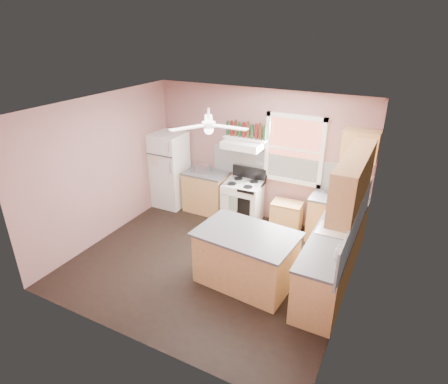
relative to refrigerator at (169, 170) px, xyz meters
The scene contains 32 objects.
floor 2.66m from the refrigerator, 39.33° to the right, with size 4.50×4.50×0.00m, color black.
ceiling 3.14m from the refrigerator, 39.33° to the right, with size 4.50×4.50×0.00m, color white.
wall_back 2.06m from the refrigerator, 12.36° to the left, with size 4.50×0.05×2.70m, color #8B605C.
wall_right 4.55m from the refrigerator, 20.71° to the right, with size 0.05×4.00×2.70m, color #8B605C.
wall_left 1.71m from the refrigerator, 101.50° to the right, with size 0.05×4.00×2.70m, color #8B605C.
backsplash_back 2.45m from the refrigerator, ahead, with size 2.90×0.03×0.55m, color white.
backsplash_right 4.39m from the refrigerator, 17.23° to the right, with size 0.03×2.60×0.55m, color white.
window_view 2.83m from the refrigerator, ahead, with size 1.00×0.02×1.20m, color brown.
window_frame 2.83m from the refrigerator, ahead, with size 1.16×0.07×1.36m, color white.
refrigerator is the anchor object (origin of this frame).
base_cabinet_left 0.98m from the refrigerator, ahead, with size 0.90×0.60×0.86m, color #AE8248.
counter_left 0.90m from the refrigerator, ahead, with size 0.92×0.62×0.04m, color #49494C.
toaster 0.86m from the refrigerator, ahead, with size 0.28×0.16×0.18m, color silver.
stove 1.84m from the refrigerator, ahead, with size 0.74×0.64×0.86m, color white.
range_hood 1.90m from the refrigerator, ahead, with size 0.78×0.50×0.14m, color white.
bottle_shelf 1.95m from the refrigerator, ahead, with size 0.90×0.26×0.03m, color white.
cart 2.79m from the refrigerator, ahead, with size 0.58×0.39×0.58m, color #AE8248.
base_cabinet_corner 3.72m from the refrigerator, ahead, with size 1.00×0.60×0.86m, color #AE8248.
base_cabinet_right 4.13m from the refrigerator, 18.40° to the right, with size 0.60×2.20×0.86m, color #AE8248.
counter_corner 3.70m from the refrigerator, ahead, with size 1.02×0.62×0.04m, color #49494C.
counter_right 4.10m from the refrigerator, 18.45° to the right, with size 0.62×2.22×0.04m, color #49494C.
sink 4.04m from the refrigerator, 15.76° to the right, with size 0.55×0.45×0.03m, color silver.
faucet 4.20m from the refrigerator, 15.16° to the right, with size 0.03×0.03×0.14m, color silver.
upper_cabinet_right 4.28m from the refrigerator, 15.24° to the right, with size 0.33×1.80×0.76m, color #AE8248.
upper_cabinet_corner 4.05m from the refrigerator, ahead, with size 0.60×0.33×0.52m, color #AE8248.
paper_towel 4.05m from the refrigerator, ahead, with size 0.12×0.12×0.26m, color white.
island 3.27m from the refrigerator, 33.66° to the right, with size 1.43×0.91×0.86m, color #AE8248.
island_top 3.24m from the refrigerator, 33.66° to the right, with size 1.52×0.99×0.04m, color #49494C.
ceiling_fan_hub 2.99m from the refrigerator, 39.33° to the right, with size 0.20×0.20×0.08m, color white.
soap_bottle 4.47m from the refrigerator, 24.40° to the right, with size 0.08×0.08×0.22m, color silver.
red_caddy 3.96m from the refrigerator, 10.48° to the right, with size 0.18×0.12×0.10m, color #AF0F16.
wine_bottles 2.03m from the refrigerator, ahead, with size 0.86×0.06×0.31m.
Camera 1 is at (2.71, -4.73, 3.85)m, focal length 30.00 mm.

